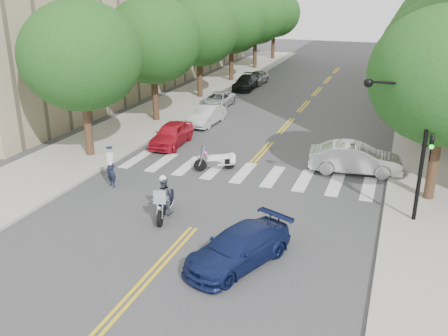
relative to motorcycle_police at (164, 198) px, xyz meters
The scene contains 26 objects.
ground 1.85m from the motorcycle_police, 20.86° to the right, with size 140.00×140.00×0.00m, color #38383A.
sidewalk_left 22.85m from the motorcycle_police, 110.38° to the left, with size 5.00×60.00×0.15m, color #9E9991.
sidewalk_right 24.10m from the motorcycle_police, 62.70° to the left, with size 5.00×60.00×0.15m, color #9E9991.
tree_l_0 10.21m from the motorcycle_police, 143.28° to the left, with size 6.40×6.40×8.45m.
tree_l_1 15.96m from the motorcycle_police, 118.40° to the left, with size 6.40×6.40×8.45m.
tree_l_2 23.09m from the motorcycle_police, 108.71° to the left, with size 6.40×6.40×8.45m.
tree_l_3 30.66m from the motorcycle_police, 103.85° to the left, with size 6.40×6.40×8.45m.
tree_l_4 38.40m from the motorcycle_police, 100.97° to the left, with size 6.40×6.40×8.45m.
tree_l_5 46.23m from the motorcycle_police, 99.07° to the left, with size 6.40×6.40×8.45m.
tree_r_0 12.60m from the motorcycle_police, 27.60° to the left, with size 6.40×6.40×8.45m.
tree_r_1 17.59m from the motorcycle_police, 52.34° to the left, with size 6.40×6.40×8.45m.
tree_r_2 24.25m from the motorcycle_police, 64.20° to the left, with size 6.40×6.40×8.45m.
tree_r_3 31.53m from the motorcycle_police, 70.61° to the left, with size 6.40×6.40×8.45m.
tree_r_4 39.10m from the motorcycle_police, 74.54° to the left, with size 6.40×6.40×8.45m.
tree_r_5 46.81m from the motorcycle_police, 77.16° to the left, with size 6.40×6.40×8.45m.
traffic_signal_pole 10.14m from the motorcycle_police, 17.41° to the left, with size 2.82×0.42×6.00m.
motorcycle_police is the anchor object (origin of this frame).
motorcycle_parked 5.94m from the motorcycle_police, 88.26° to the left, with size 1.96×1.43×1.42m.
officer_standing 4.31m from the motorcycle_police, 151.56° to the left, with size 0.58×0.38×1.60m, color #161C32.
convertible 10.47m from the motorcycle_police, 49.07° to the left, with size 1.61×4.63×1.53m, color silver.
sedan_blue 4.78m from the motorcycle_police, 31.79° to the right, with size 1.77×4.36×1.27m, color #111B48.
parked_car_a 9.73m from the motorcycle_police, 113.73° to the left, with size 1.61×4.01×1.37m, color red.
parked_car_b 14.38m from the motorcycle_police, 104.71° to the left, with size 1.36×3.90×1.29m, color silver.
parked_car_c 19.50m from the motorcycle_police, 104.11° to the left, with size 1.86×4.04×1.12m, color #B9BCC2.
parked_car_d 26.73m from the motorcycle_police, 100.24° to the left, with size 1.75×4.29×1.25m, color black.
parked_car_e 29.37m from the motorcycle_police, 98.85° to the left, with size 1.47×3.65×1.24m, color gray.
Camera 1 is at (7.16, -16.23, 9.16)m, focal length 40.00 mm.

